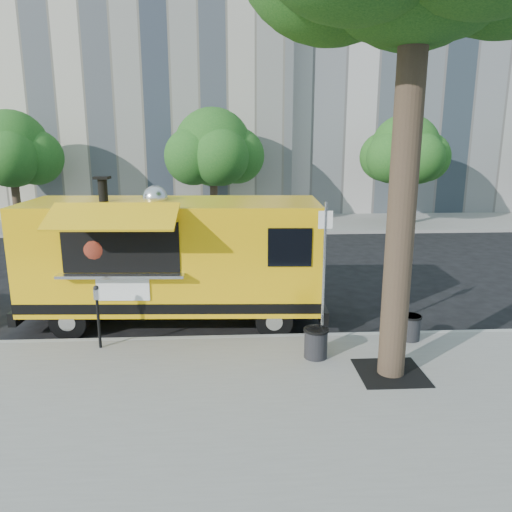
{
  "coord_description": "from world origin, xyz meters",
  "views": [
    {
      "loc": [
        -0.35,
        -11.03,
        4.41
      ],
      "look_at": [
        0.28,
        0.0,
        1.71
      ],
      "focal_mm": 35.0,
      "sensor_mm": 36.0,
      "label": 1
    }
  ],
  "objects": [
    {
      "name": "parking_meter",
      "position": [
        -3.0,
        -1.35,
        0.98
      ],
      "size": [
        0.11,
        0.11,
        1.33
      ],
      "color": "black",
      "rests_on": "sidewalk"
    },
    {
      "name": "sidewalk",
      "position": [
        0.0,
        -4.0,
        0.07
      ],
      "size": [
        60.0,
        6.0,
        0.15
      ],
      "primitive_type": "cube",
      "color": "gray",
      "rests_on": "ground"
    },
    {
      "name": "sign_post",
      "position": [
        1.55,
        -1.55,
        1.85
      ],
      "size": [
        0.28,
        0.06,
        3.0
      ],
      "color": "silver",
      "rests_on": "sidewalk"
    },
    {
      "name": "far_sidewalk",
      "position": [
        0.0,
        13.5,
        0.07
      ],
      "size": [
        60.0,
        5.0,
        0.15
      ],
      "primitive_type": "cube",
      "color": "gray",
      "rests_on": "ground"
    },
    {
      "name": "far_tree_b",
      "position": [
        -1.0,
        12.7,
        3.83
      ],
      "size": [
        3.6,
        3.6,
        5.5
      ],
      "color": "#33261C",
      "rests_on": "far_sidewalk"
    },
    {
      "name": "trash_bin_right",
      "position": [
        3.5,
        -1.3,
        0.44
      ],
      "size": [
        0.45,
        0.45,
        0.54
      ],
      "color": "black",
      "rests_on": "sidewalk"
    },
    {
      "name": "tree_well",
      "position": [
        2.6,
        -2.8,
        0.15
      ],
      "size": [
        1.2,
        1.2,
        0.02
      ],
      "primitive_type": "cube",
      "color": "black",
      "rests_on": "sidewalk"
    },
    {
      "name": "far_tree_a",
      "position": [
        -10.0,
        12.3,
        3.78
      ],
      "size": [
        3.42,
        3.42,
        5.36
      ],
      "color": "#33261C",
      "rests_on": "far_sidewalk"
    },
    {
      "name": "trash_bin_left",
      "position": [
        1.34,
        -2.05,
        0.47
      ],
      "size": [
        0.49,
        0.49,
        0.59
      ],
      "color": "black",
      "rests_on": "sidewalk"
    },
    {
      "name": "building_left",
      "position": [
        -8.0,
        22.0,
        12.0
      ],
      "size": [
        22.0,
        14.0,
        24.0
      ],
      "primitive_type": "cube",
      "color": "#BEB49F",
      "rests_on": "ground"
    },
    {
      "name": "food_truck",
      "position": [
        -1.66,
        0.35,
        1.63
      ],
      "size": [
        7.13,
        3.41,
        3.47
      ],
      "rotation": [
        0.0,
        0.0,
        -0.05
      ],
      "color": "yellow",
      "rests_on": "ground"
    },
    {
      "name": "building_mid",
      "position": [
        12.0,
        23.0,
        10.0
      ],
      "size": [
        20.0,
        14.0,
        20.0
      ],
      "primitive_type": "cube",
      "color": "#B0A8A4",
      "rests_on": "ground"
    },
    {
      "name": "curb",
      "position": [
        0.0,
        -0.93,
        0.07
      ],
      "size": [
        60.0,
        0.14,
        0.16
      ],
      "primitive_type": "cube",
      "color": "#999993",
      "rests_on": "ground"
    },
    {
      "name": "far_tree_c",
      "position": [
        8.0,
        12.4,
        3.72
      ],
      "size": [
        3.24,
        3.24,
        5.21
      ],
      "color": "#33261C",
      "rests_on": "far_sidewalk"
    },
    {
      "name": "ground",
      "position": [
        0.0,
        0.0,
        0.0
      ],
      "size": [
        120.0,
        120.0,
        0.0
      ],
      "primitive_type": "plane",
      "color": "black",
      "rests_on": "ground"
    }
  ]
}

